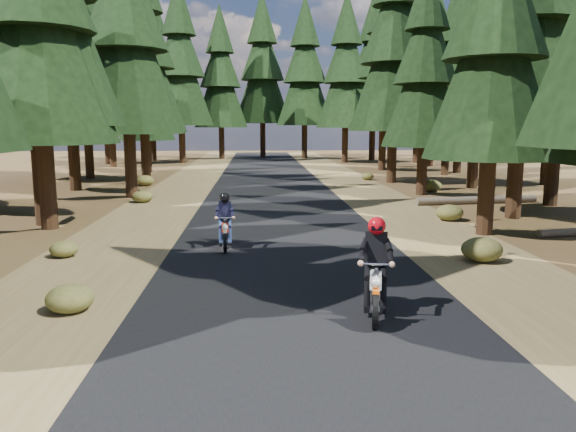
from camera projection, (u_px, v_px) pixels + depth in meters
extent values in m
plane|color=#443018|center=(292.00, 278.00, 12.03)|extent=(120.00, 120.00, 0.00)
cube|color=black|center=(281.00, 233.00, 16.96)|extent=(6.00, 100.00, 0.01)
cube|color=brown|center=(127.00, 235.00, 16.70)|extent=(3.20, 100.00, 0.01)
cube|color=brown|center=(431.00, 232.00, 17.22)|extent=(3.20, 100.00, 0.01)
cylinder|color=black|center=(44.00, 144.00, 17.27)|extent=(0.51, 0.51, 5.34)
cone|color=black|center=(37.00, 31.00, 16.74)|extent=(4.54, 4.54, 6.68)
cylinder|color=black|center=(488.00, 159.00, 16.43)|extent=(0.48, 0.48, 4.52)
cone|color=black|center=(494.00, 59.00, 15.97)|extent=(3.84, 3.84, 5.65)
cylinder|color=black|center=(38.00, 126.00, 17.94)|extent=(0.56, 0.56, 6.43)
cylinder|color=black|center=(518.00, 134.00, 19.32)|extent=(0.53, 0.53, 5.84)
cone|color=black|center=(525.00, 24.00, 18.73)|extent=(4.96, 4.96, 7.30)
cylinder|color=black|center=(556.00, 125.00, 22.34)|extent=(0.56, 0.56, 6.43)
cone|color=black|center=(564.00, 20.00, 21.69)|extent=(5.47, 5.47, 8.04)
cylinder|color=black|center=(129.00, 134.00, 24.90)|extent=(0.53, 0.53, 5.72)
cone|color=black|center=(126.00, 50.00, 24.33)|extent=(4.86, 4.86, 7.15)
cylinder|color=black|center=(423.00, 146.00, 25.93)|extent=(0.48, 0.48, 4.51)
cone|color=black|center=(425.00, 84.00, 25.48)|extent=(3.83, 3.83, 5.64)
cone|color=black|center=(427.00, 38.00, 25.15)|extent=(2.93, 2.93, 4.06)
cylinder|color=black|center=(72.00, 126.00, 27.57)|extent=(0.55, 0.55, 6.37)
cone|color=black|center=(67.00, 42.00, 26.93)|extent=(5.41, 5.41, 7.96)
cylinder|color=black|center=(475.00, 125.00, 28.67)|extent=(0.56, 0.56, 6.47)
cone|color=black|center=(479.00, 43.00, 28.02)|extent=(5.50, 5.50, 8.09)
cylinder|color=black|center=(145.00, 132.00, 31.63)|extent=(0.53, 0.53, 5.64)
cone|color=black|center=(142.00, 68.00, 31.07)|extent=(4.79, 4.79, 7.05)
cone|color=black|center=(140.00, 20.00, 30.66)|extent=(3.67, 3.67, 5.08)
cylinder|color=black|center=(393.00, 131.00, 31.40)|extent=(0.53, 0.53, 5.83)
cone|color=black|center=(395.00, 64.00, 30.82)|extent=(4.95, 4.95, 7.29)
cone|color=black|center=(396.00, 14.00, 30.40)|extent=(3.79, 3.79, 5.25)
cylinder|color=black|center=(88.00, 133.00, 33.86)|extent=(0.52, 0.52, 5.45)
cone|color=black|center=(85.00, 76.00, 33.31)|extent=(4.63, 4.63, 6.81)
cone|color=black|center=(82.00, 33.00, 32.91)|extent=(3.54, 3.54, 4.90)
cylinder|color=black|center=(446.00, 139.00, 36.11)|extent=(0.48, 0.48, 4.61)
cone|color=black|center=(448.00, 94.00, 35.65)|extent=(3.92, 3.92, 5.77)
cone|color=black|center=(450.00, 60.00, 35.31)|extent=(3.00, 3.00, 4.15)
cone|color=black|center=(451.00, 26.00, 34.98)|extent=(2.08, 2.08, 3.46)
cylinder|color=black|center=(147.00, 140.00, 38.27)|extent=(0.48, 0.48, 4.42)
cone|color=black|center=(146.00, 99.00, 37.82)|extent=(3.76, 3.76, 5.52)
cone|color=black|center=(145.00, 69.00, 37.50)|extent=(2.87, 2.87, 3.98)
cone|color=black|center=(143.00, 38.00, 37.18)|extent=(1.99, 1.99, 3.31)
cylinder|color=black|center=(383.00, 130.00, 40.04)|extent=(0.53, 0.53, 5.76)
cone|color=black|center=(384.00, 78.00, 39.46)|extent=(4.90, 4.90, 7.21)
cone|color=black|center=(385.00, 40.00, 39.04)|extent=(3.75, 3.75, 5.19)
cone|color=black|center=(386.00, 1.00, 38.62)|extent=(2.59, 2.59, 4.32)
cylinder|color=black|center=(112.00, 136.00, 43.27)|extent=(0.49, 0.49, 4.75)
cone|color=black|center=(110.00, 97.00, 42.79)|extent=(4.04, 4.04, 5.93)
cone|color=black|center=(109.00, 68.00, 42.45)|extent=(3.09, 3.09, 4.27)
cone|color=black|center=(107.00, 39.00, 42.10)|extent=(2.14, 2.14, 3.56)
cylinder|color=black|center=(431.00, 130.00, 43.94)|extent=(0.53, 0.53, 5.66)
cone|color=black|center=(433.00, 84.00, 43.37)|extent=(4.81, 4.81, 7.07)
cone|color=black|center=(435.00, 50.00, 42.96)|extent=(3.68, 3.68, 5.09)
cone|color=black|center=(436.00, 15.00, 42.55)|extent=(2.55, 2.55, 4.24)
cylinder|color=black|center=(44.00, 126.00, 32.45)|extent=(0.56, 0.56, 6.40)
cone|color=black|center=(39.00, 54.00, 31.81)|extent=(5.44, 5.44, 8.00)
cone|color=black|center=(35.00, 1.00, 31.35)|extent=(4.16, 4.16, 5.76)
cylinder|color=black|center=(459.00, 128.00, 37.91)|extent=(0.54, 0.54, 6.00)
cone|color=black|center=(462.00, 71.00, 37.30)|extent=(5.10, 5.10, 7.50)
cone|color=black|center=(464.00, 29.00, 36.87)|extent=(3.90, 3.90, 5.40)
cylinder|color=black|center=(548.00, 133.00, 30.17)|extent=(0.52, 0.52, 5.60)
cone|color=black|center=(553.00, 66.00, 29.61)|extent=(4.76, 4.76, 7.00)
cone|color=black|center=(557.00, 16.00, 29.20)|extent=(3.64, 3.64, 5.04)
cylinder|color=black|center=(182.00, 125.00, 47.58)|extent=(0.56, 0.56, 6.40)
cone|color=black|center=(180.00, 77.00, 46.93)|extent=(5.44, 5.44, 8.00)
cone|color=black|center=(179.00, 41.00, 46.47)|extent=(4.16, 4.16, 5.76)
cone|color=black|center=(178.00, 5.00, 46.01)|extent=(2.88, 2.88, 4.80)
cylinder|color=black|center=(345.00, 128.00, 48.41)|extent=(0.54, 0.54, 6.00)
cone|color=black|center=(346.00, 83.00, 47.80)|extent=(5.10, 5.10, 7.50)
cone|color=black|center=(346.00, 50.00, 47.37)|extent=(3.90, 3.90, 5.40)
cone|color=black|center=(347.00, 17.00, 46.93)|extent=(2.70, 2.70, 4.50)
cylinder|color=black|center=(152.00, 123.00, 50.33)|extent=(0.57, 0.57, 6.80)
cone|color=black|center=(150.00, 74.00, 49.65)|extent=(5.78, 5.78, 8.50)
cone|color=black|center=(149.00, 39.00, 49.15)|extent=(4.42, 4.42, 6.12)
cone|color=black|center=(148.00, 2.00, 48.66)|extent=(3.06, 3.06, 5.10)
cylinder|color=black|center=(372.00, 125.00, 51.50)|extent=(0.56, 0.56, 6.40)
cone|color=black|center=(373.00, 81.00, 50.86)|extent=(5.44, 5.44, 8.00)
cone|color=black|center=(374.00, 48.00, 50.39)|extent=(4.16, 4.16, 5.76)
cone|color=black|center=(375.00, 14.00, 49.93)|extent=(2.88, 2.88, 4.80)
cylinder|color=black|center=(221.00, 127.00, 53.69)|extent=(0.54, 0.54, 6.00)
cone|color=black|center=(221.00, 87.00, 53.09)|extent=(5.10, 5.10, 7.50)
cone|color=black|center=(220.00, 58.00, 52.65)|extent=(3.90, 3.90, 5.40)
cone|color=black|center=(220.00, 28.00, 52.22)|extent=(2.70, 2.70, 4.50)
cylinder|color=black|center=(305.00, 125.00, 54.11)|extent=(0.56, 0.56, 6.40)
cone|color=black|center=(305.00, 83.00, 53.47)|extent=(5.44, 5.44, 8.00)
cone|color=black|center=(305.00, 52.00, 53.01)|extent=(4.16, 4.16, 5.76)
cone|color=black|center=(305.00, 20.00, 52.55)|extent=(2.88, 2.88, 4.80)
cylinder|color=black|center=(263.00, 123.00, 56.81)|extent=(0.57, 0.57, 6.80)
cone|color=black|center=(262.00, 80.00, 56.13)|extent=(5.78, 5.78, 8.50)
cone|color=black|center=(262.00, 49.00, 55.64)|extent=(4.42, 4.42, 6.12)
cone|color=black|center=(262.00, 16.00, 55.14)|extent=(3.06, 3.06, 5.10)
cylinder|color=black|center=(107.00, 130.00, 46.31)|extent=(0.52, 0.52, 5.60)
cone|color=black|center=(105.00, 87.00, 45.75)|extent=(4.76, 4.76, 7.00)
cone|color=black|center=(103.00, 55.00, 45.35)|extent=(3.64, 3.64, 5.04)
cone|color=black|center=(101.00, 23.00, 44.94)|extent=(2.52, 2.52, 4.20)
cylinder|color=black|center=(417.00, 128.00, 47.76)|extent=(0.54, 0.54, 6.00)
cone|color=black|center=(418.00, 83.00, 47.16)|extent=(5.10, 5.10, 7.50)
cone|color=black|center=(420.00, 49.00, 46.72)|extent=(3.90, 3.90, 5.40)
cone|color=black|center=(421.00, 16.00, 46.29)|extent=(2.70, 2.70, 4.50)
cylinder|color=#4C4233|center=(477.00, 200.00, 23.25)|extent=(5.31, 1.04, 0.32)
ellipsoid|color=#474C1E|center=(431.00, 186.00, 27.41)|extent=(0.99, 0.99, 0.59)
ellipsoid|color=#474C1E|center=(70.00, 298.00, 9.79)|extent=(0.82, 0.82, 0.49)
ellipsoid|color=#474C1E|center=(142.00, 197.00, 23.62)|extent=(0.85, 0.85, 0.51)
ellipsoid|color=#474C1E|center=(368.00, 176.00, 33.24)|extent=(0.72, 0.72, 0.43)
ellipsoid|color=#474C1E|center=(450.00, 213.00, 19.16)|extent=(0.92, 0.92, 0.55)
ellipsoid|color=#474C1E|center=(145.00, 181.00, 30.08)|extent=(0.95, 0.95, 0.57)
ellipsoid|color=#474C1E|center=(64.00, 249.00, 13.87)|extent=(0.68, 0.68, 0.41)
ellipsoid|color=#474C1E|center=(482.00, 250.00, 13.43)|extent=(0.97, 0.97, 0.58)
cube|color=black|center=(376.00, 251.00, 9.43)|extent=(0.42, 0.30, 0.55)
sphere|color=red|center=(377.00, 227.00, 9.37)|extent=(0.36, 0.36, 0.31)
cube|color=black|center=(225.00, 211.00, 14.70)|extent=(0.34, 0.22, 0.47)
sphere|color=black|center=(225.00, 198.00, 14.64)|extent=(0.28, 0.28, 0.26)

